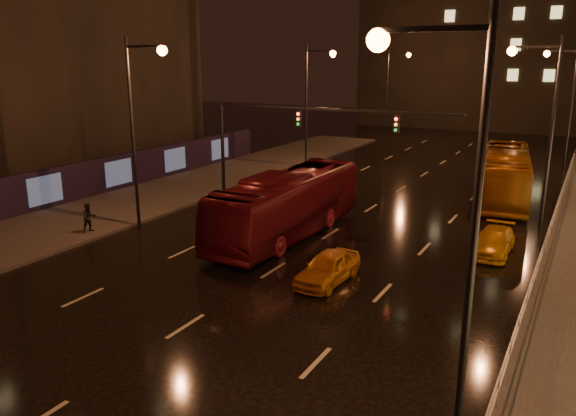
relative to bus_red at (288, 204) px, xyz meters
The scene contains 11 objects.
ground 5.79m from the bus_red, 70.27° to the left, with size 140.00×140.00×0.00m, color black.
sidewalk_left 11.74m from the bus_red, behind, with size 7.00×70.00×0.15m, color #38332D.
hoarding_left 15.59m from the bus_red, 169.71° to the right, with size 0.30×46.00×2.50m, color black.
traffic_signal 6.84m from the bus_red, 121.44° to the left, with size 15.31×0.32×6.20m.
streetlight_right 17.39m from the bus_red, 49.83° to the right, with size 2.64×0.50×10.00m.
railing_right 12.52m from the bus_red, 14.93° to the left, with size 0.05×56.00×1.00m.
bus_red is the anchor object (origin of this frame).
bus_curb 15.87m from the bus_red, 56.95° to the left, with size 2.81×12.00×3.34m, color #89480D.
taxi_near 6.72m from the bus_red, 47.14° to the right, with size 1.52×3.78×1.29m, color #BE6711.
taxi_far 10.16m from the bus_red, 12.33° to the left, with size 1.62×3.98×1.15m, color orange.
pedestrian_b 10.40m from the bus_red, 151.70° to the right, with size 0.75×0.58×1.54m, color black.
Camera 1 is at (11.57, -9.75, 8.92)m, focal length 35.00 mm.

